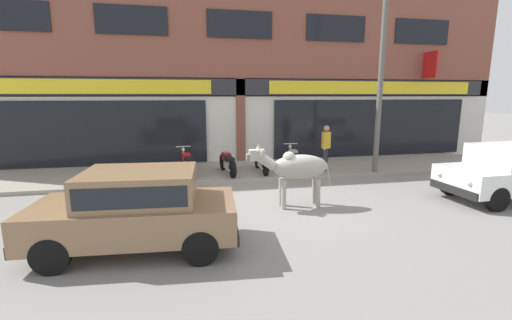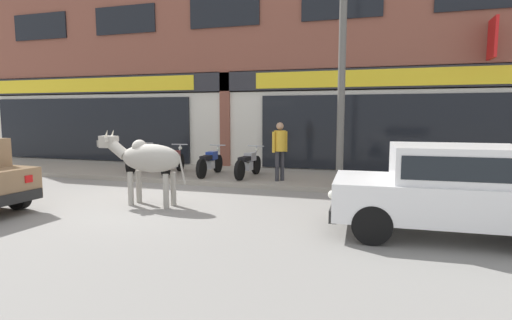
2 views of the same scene
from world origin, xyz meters
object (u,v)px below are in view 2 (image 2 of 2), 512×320
at_px(car_0, 450,186).
at_px(motorcycle_0, 139,159).
at_px(motorcycle_2, 210,162).
at_px(pedestrian, 280,145).
at_px(motorcycle_3, 248,164).
at_px(motorcycle_1, 173,161).
at_px(cow, 147,159).
at_px(utility_pole, 342,57).

relative_size(car_0, motorcycle_0, 2.04).
height_order(motorcycle_2, pedestrian, pedestrian).
distance_m(motorcycle_3, pedestrian, 1.25).
xyz_separation_m(motorcycle_0, motorcycle_1, (1.33, -0.19, 0.00)).
bearing_deg(motorcycle_0, motorcycle_3, -1.42).
height_order(cow, motorcycle_0, cow).
height_order(cow, motorcycle_3, cow).
bearing_deg(car_0, utility_pole, 121.84).
distance_m(motorcycle_2, utility_pole, 4.85).
xyz_separation_m(cow, motorcycle_1, (-1.29, 3.46, -0.50)).
relative_size(cow, motorcycle_3, 1.19).
height_order(motorcycle_2, utility_pole, utility_pole).
xyz_separation_m(cow, motorcycle_0, (-2.62, 3.65, -0.50)).
height_order(motorcycle_3, pedestrian, pedestrian).
bearing_deg(pedestrian, cow, -123.73).
height_order(motorcycle_0, utility_pole, utility_pole).
relative_size(car_0, motorcycle_3, 2.02).
xyz_separation_m(cow, utility_pole, (3.77, 2.72, 2.31)).
xyz_separation_m(motorcycle_0, utility_pole, (6.40, -0.93, 2.81)).
bearing_deg(pedestrian, motorcycle_2, 170.89).
height_order(motorcycle_1, utility_pole, utility_pole).
height_order(motorcycle_1, pedestrian, pedestrian).
distance_m(cow, pedestrian, 3.82).
bearing_deg(pedestrian, utility_pole, -15.41).
distance_m(car_0, pedestrian, 5.23).
bearing_deg(motorcycle_0, motorcycle_1, -7.95).
distance_m(motorcycle_0, motorcycle_2, 2.52).
bearing_deg(motorcycle_1, pedestrian, -4.77).
distance_m(motorcycle_0, utility_pole, 7.05).
bearing_deg(utility_pole, pedestrian, 164.59).
distance_m(motorcycle_1, utility_pole, 5.84).
xyz_separation_m(motorcycle_3, pedestrian, (1.03, -0.38, 0.60)).
bearing_deg(pedestrian, motorcycle_0, 174.33).
bearing_deg(motorcycle_2, utility_pole, -11.83).
bearing_deg(motorcycle_2, cow, -88.38).
relative_size(motorcycle_0, utility_pole, 0.28).
bearing_deg(car_0, motorcycle_0, 153.59).
xyz_separation_m(motorcycle_0, motorcycle_2, (2.52, -0.11, 0.00)).
height_order(cow, pedestrian, pedestrian).
bearing_deg(car_0, motorcycle_2, 145.41).
distance_m(motorcycle_1, motorcycle_2, 1.19).
relative_size(cow, motorcycle_0, 1.20).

